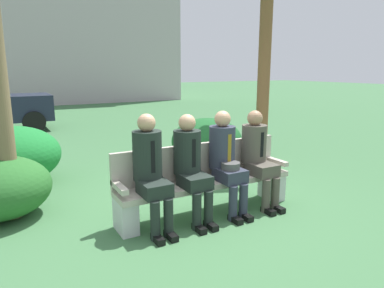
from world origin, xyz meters
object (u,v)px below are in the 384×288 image
park_bench (205,180)px  seated_man_rightmost (258,153)px  shrub_far_lawn (207,141)px  seated_man_centerleft (191,163)px  shrub_near_bench (12,155)px  seated_man_leftmost (150,167)px  seated_man_centerright (226,157)px

park_bench → seated_man_rightmost: size_ratio=1.84×
park_bench → shrub_far_lawn: same height
seated_man_rightmost → seated_man_centerleft: bearing=179.9°
seated_man_centerleft → shrub_near_bench: size_ratio=0.87×
seated_man_centerleft → seated_man_rightmost: (1.05, -0.00, -0.01)m
park_bench → shrub_far_lawn: 2.47m
park_bench → seated_man_leftmost: bearing=-171.2°
park_bench → shrub_near_bench: bearing=130.4°
seated_man_leftmost → seated_man_centerleft: (0.53, -0.00, -0.02)m
seated_man_centerright → park_bench: bearing=150.6°
park_bench → seated_man_centerleft: 0.43m
seated_man_leftmost → seated_man_centerright: seated_man_leftmost is taller
seated_man_centerright → seated_man_rightmost: 0.53m
seated_man_leftmost → seated_man_rightmost: bearing=-0.2°
seated_man_centerright → shrub_far_lawn: (1.09, 2.22, -0.29)m
shrub_near_bench → seated_man_leftmost: bearing=-63.2°
seated_man_centerleft → shrub_far_lawn: bearing=54.1°
seated_man_leftmost → seated_man_centerleft: size_ratio=1.03×
seated_man_rightmost → shrub_far_lawn: seated_man_rightmost is taller
seated_man_leftmost → seated_man_centerleft: bearing=-0.4°
seated_man_leftmost → shrub_far_lawn: (2.13, 2.22, -0.31)m
shrub_near_bench → seated_man_rightmost: bearing=-42.3°
seated_man_centerright → shrub_far_lawn: 2.49m
park_bench → seated_man_centerright: 0.40m
park_bench → seated_man_leftmost: seated_man_leftmost is taller
seated_man_leftmost → shrub_near_bench: size_ratio=0.89×
park_bench → shrub_near_bench: (-2.14, 2.51, 0.04)m
seated_man_centerright → seated_man_centerleft: bearing=179.5°
seated_man_leftmost → seated_man_centerright: bearing=-0.5°
seated_man_centerright → shrub_near_bench: size_ratio=0.88×
shrub_near_bench → shrub_far_lawn: shrub_near_bench is taller
seated_man_centerleft → seated_man_centerright: seated_man_centerright is taller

